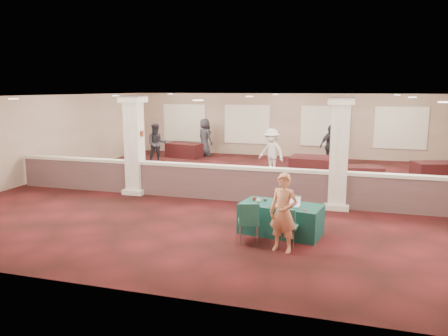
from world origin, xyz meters
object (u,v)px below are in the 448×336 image
(far_table_front_right, at_px, (359,175))
(attendee_c, at_px, (330,146))
(far_table_back_left, at_px, (184,150))
(conf_chair_side, at_px, (249,219))
(attendee_d, at_px, (205,137))
(woman, at_px, (283,213))
(attendee_b, at_px, (271,152))
(far_table_front_center, at_px, (315,168))
(far_table_back_center, at_px, (316,166))
(attendee_a, at_px, (157,144))
(far_table_front_left, at_px, (89,169))
(near_table, at_px, (281,219))
(far_table_back_right, at_px, (440,172))
(conf_chair_main, at_px, (287,223))

(far_table_front_right, height_order, attendee_c, attendee_c)
(attendee_c, bearing_deg, far_table_back_left, 130.44)
(conf_chair_side, relative_size, attendee_d, 0.49)
(far_table_front_right, bearing_deg, woman, -102.25)
(woman, height_order, attendee_b, attendee_b)
(attendee_d, bearing_deg, attendee_c, -157.43)
(far_table_front_center, distance_m, far_table_back_left, 7.56)
(far_table_back_center, height_order, attendee_b, attendee_b)
(attendee_a, bearing_deg, far_table_front_left, -136.40)
(attendee_d, bearing_deg, far_table_front_left, 105.06)
(near_table, relative_size, far_table_back_left, 1.07)
(far_table_back_right, bearing_deg, far_table_back_left, 165.45)
(near_table, bearing_deg, far_table_back_left, 131.60)
(far_table_front_right, distance_m, far_table_back_left, 9.37)
(conf_chair_main, xyz_separation_m, far_table_back_center, (-0.05, 8.20, -0.12))
(far_table_back_center, bearing_deg, far_table_back_right, 0.00)
(far_table_front_left, xyz_separation_m, attendee_b, (6.73, 2.70, 0.59))
(far_table_front_left, xyz_separation_m, far_table_back_center, (8.50, 2.90, 0.06))
(far_table_front_right, height_order, far_table_back_right, far_table_back_right)
(conf_chair_side, height_order, far_table_front_right, conf_chair_side)
(attendee_c, bearing_deg, woman, -136.69)
(conf_chair_main, distance_m, attendee_c, 10.55)
(attendee_d, bearing_deg, near_table, 152.82)
(far_table_back_center, bearing_deg, far_table_front_right, -34.32)
(woman, xyz_separation_m, far_table_front_center, (-0.02, 8.20, -0.46))
(near_table, distance_m, far_table_front_center, 7.09)
(far_table_front_center, xyz_separation_m, far_table_back_center, (0.00, 0.35, 0.01))
(conf_chair_main, xyz_separation_m, far_table_front_center, (-0.05, 7.86, -0.12))
(far_table_front_right, height_order, far_table_back_center, far_table_back_center)
(far_table_back_center, xyz_separation_m, attendee_a, (-7.31, 0.80, 0.54))
(attendee_d, bearing_deg, far_table_back_right, -164.37)
(conf_chair_main, height_order, far_table_back_right, conf_chair_main)
(attendee_d, bearing_deg, conf_chair_main, 152.29)
(attendee_a, distance_m, attendee_d, 3.27)
(conf_chair_side, bearing_deg, far_table_front_left, 128.74)
(far_table_front_left, relative_size, far_table_front_center, 0.87)
(far_table_back_left, height_order, attendee_b, attendee_b)
(attendee_b, bearing_deg, conf_chair_main, -49.15)
(attendee_a, bearing_deg, conf_chair_main, -79.27)
(near_table, xyz_separation_m, far_table_back_center, (0.20, 7.43, 0.03))
(conf_chair_main, xyz_separation_m, far_table_back_left, (-6.86, 11.14, -0.15))
(far_table_back_right, bearing_deg, woman, -117.63)
(far_table_back_left, height_order, attendee_a, attendee_a)
(far_table_back_center, relative_size, attendee_c, 1.05)
(far_table_front_center, height_order, attendee_c, attendee_c)
(far_table_back_left, height_order, attendee_c, attendee_c)
(far_table_front_left, bearing_deg, far_table_back_left, 73.86)
(far_table_front_left, height_order, attendee_d, attendee_d)
(conf_chair_side, height_order, attendee_b, attendee_b)
(far_table_front_right, bearing_deg, attendee_d, 147.22)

